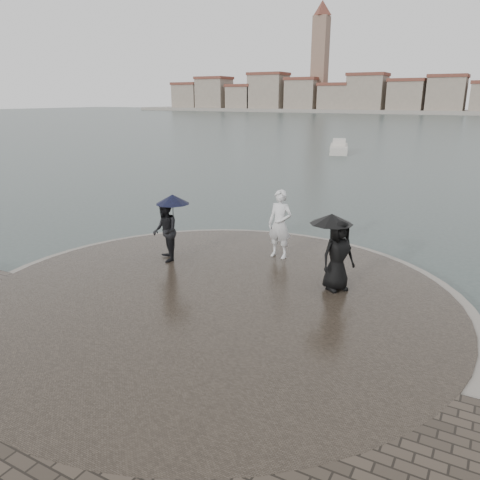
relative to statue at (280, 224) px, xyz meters
The scene contains 7 objects.
ground 7.10m from the statue, 91.62° to the right, with size 400.00×400.00×0.00m, color #2B3835.
kerb_ring 3.68m from the statue, 93.27° to the right, with size 12.50×12.50×0.32m, color gray.
quay_tip 3.67m from the statue, 93.27° to the right, with size 11.90×11.90×0.36m, color #2D261E.
statue is the anchor object (origin of this frame).
visitor_left 3.42m from the statue, 145.44° to the right, with size 1.31×1.16×2.04m.
visitor_right 2.79m from the statue, 35.07° to the right, with size 1.31×1.19×1.95m.
far_skyline 153.95m from the statue, 92.42° to the left, with size 260.00×20.00×37.00m.
Camera 1 is at (5.80, -5.65, 5.10)m, focal length 35.00 mm.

